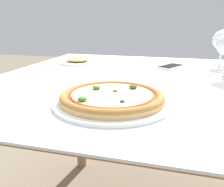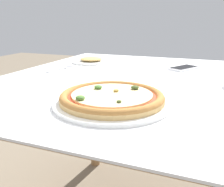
{
  "view_description": "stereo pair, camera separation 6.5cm",
  "coord_description": "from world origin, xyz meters",
  "px_view_note": "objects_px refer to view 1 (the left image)",
  "views": [
    {
      "loc": [
        0.13,
        -0.92,
        0.96
      ],
      "look_at": [
        -0.04,
        -0.31,
        0.77
      ],
      "focal_mm": 40.0,
      "sensor_mm": 36.0,
      "label": 1
    },
    {
      "loc": [
        0.19,
        -0.9,
        0.96
      ],
      "look_at": [
        -0.04,
        -0.31,
        0.77
      ],
      "focal_mm": 40.0,
      "sensor_mm": 36.0,
      "label": 2
    }
  ],
  "objects_px": {
    "wine_glass_far_right": "(222,41)",
    "cell_phone": "(171,67)",
    "fork": "(49,70)",
    "pizza_plate": "(112,98)",
    "dining_table": "(143,100)",
    "side_plate": "(78,61)"
  },
  "relations": [
    {
      "from": "fork",
      "to": "side_plate",
      "type": "distance_m",
      "value": 0.21
    },
    {
      "from": "dining_table",
      "to": "wine_glass_far_right",
      "type": "xyz_separation_m",
      "value": [
        0.31,
        0.35,
        0.21
      ]
    },
    {
      "from": "fork",
      "to": "wine_glass_far_right",
      "type": "relative_size",
      "value": 1.0
    },
    {
      "from": "pizza_plate",
      "to": "cell_phone",
      "type": "distance_m",
      "value": 0.58
    },
    {
      "from": "wine_glass_far_right",
      "to": "cell_phone",
      "type": "distance_m",
      "value": 0.27
    },
    {
      "from": "dining_table",
      "to": "pizza_plate",
      "type": "xyz_separation_m",
      "value": [
        -0.04,
        -0.31,
        0.1
      ]
    },
    {
      "from": "dining_table",
      "to": "cell_phone",
      "type": "height_order",
      "value": "cell_phone"
    },
    {
      "from": "cell_phone",
      "to": "side_plate",
      "type": "xyz_separation_m",
      "value": [
        -0.46,
        0.0,
        0.01
      ]
    },
    {
      "from": "wine_glass_far_right",
      "to": "dining_table",
      "type": "bearing_deg",
      "value": -131.4
    },
    {
      "from": "wine_glass_far_right",
      "to": "pizza_plate",
      "type": "bearing_deg",
      "value": -117.5
    },
    {
      "from": "wine_glass_far_right",
      "to": "cell_phone",
      "type": "height_order",
      "value": "wine_glass_far_right"
    },
    {
      "from": "fork",
      "to": "side_plate",
      "type": "relative_size",
      "value": 0.88
    },
    {
      "from": "side_plate",
      "to": "pizza_plate",
      "type": "bearing_deg",
      "value": -59.14
    },
    {
      "from": "dining_table",
      "to": "pizza_plate",
      "type": "relative_size",
      "value": 3.69
    },
    {
      "from": "dining_table",
      "to": "fork",
      "type": "distance_m",
      "value": 0.44
    },
    {
      "from": "pizza_plate",
      "to": "side_plate",
      "type": "distance_m",
      "value": 0.66
    },
    {
      "from": "pizza_plate",
      "to": "dining_table",
      "type": "bearing_deg",
      "value": 83.32
    },
    {
      "from": "side_plate",
      "to": "wine_glass_far_right",
      "type": "bearing_deg",
      "value": 8.13
    },
    {
      "from": "fork",
      "to": "wine_glass_far_right",
      "type": "bearing_deg",
      "value": 22.69
    },
    {
      "from": "fork",
      "to": "cell_phone",
      "type": "height_order",
      "value": "cell_phone"
    },
    {
      "from": "side_plate",
      "to": "dining_table",
      "type": "bearing_deg",
      "value": -33.97
    },
    {
      "from": "pizza_plate",
      "to": "fork",
      "type": "height_order",
      "value": "pizza_plate"
    }
  ]
}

